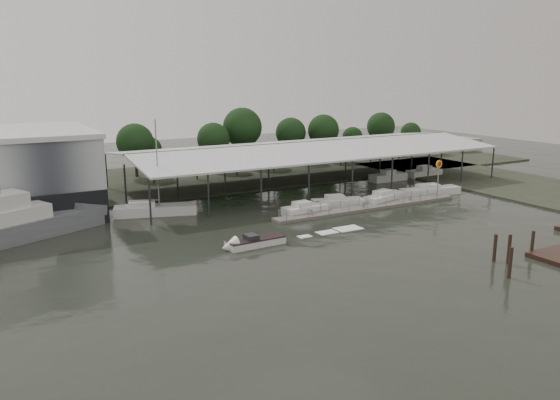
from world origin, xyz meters
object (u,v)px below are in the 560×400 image
grey_trawler (16,225)px  white_sailboat (154,210)px  speedboat_underway (251,243)px  shell_fuel_sign (439,172)px

grey_trawler → white_sailboat: size_ratio=1.64×
grey_trawler → white_sailboat: 16.12m
grey_trawler → speedboat_underway: (20.54, -14.47, -1.19)m
shell_fuel_sign → white_sailboat: bearing=163.8°
grey_trawler → white_sailboat: bearing=-13.5°
white_sailboat → speedboat_underway: bearing=-58.0°
shell_fuel_sign → grey_trawler: (-53.13, 7.79, -2.35)m
shell_fuel_sign → white_sailboat: white_sailboat is taller
speedboat_underway → white_sailboat: bearing=-77.3°
shell_fuel_sign → white_sailboat: (-37.33, 10.86, -3.28)m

